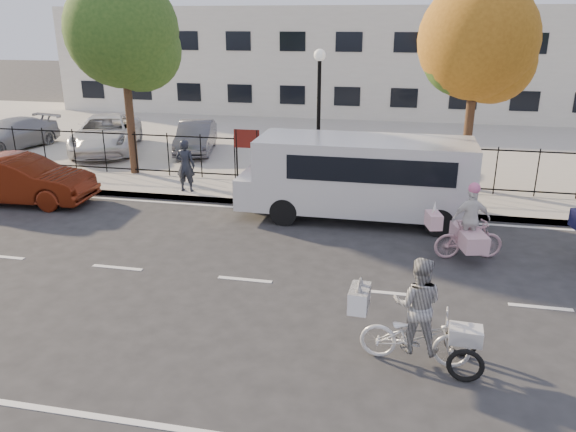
% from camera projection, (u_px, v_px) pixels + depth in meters
% --- Properties ---
extents(ground, '(120.00, 120.00, 0.00)m').
position_uv_depth(ground, '(245.00, 280.00, 12.12)').
color(ground, '#333334').
extents(road_markings, '(60.00, 9.52, 0.01)m').
position_uv_depth(road_markings, '(245.00, 280.00, 12.12)').
color(road_markings, silver).
rests_on(road_markings, ground).
extents(curb, '(60.00, 0.10, 0.15)m').
position_uv_depth(curb, '(292.00, 205.00, 16.76)').
color(curb, '#A8A399').
rests_on(curb, ground).
extents(sidewalk, '(60.00, 2.20, 0.15)m').
position_uv_depth(sidewalk, '(298.00, 195.00, 17.72)').
color(sidewalk, '#A8A399').
rests_on(sidewalk, ground).
extents(parking_lot, '(60.00, 15.60, 0.15)m').
position_uv_depth(parking_lot, '(334.00, 139.00, 25.94)').
color(parking_lot, '#A8A399').
rests_on(parking_lot, ground).
extents(iron_fence, '(58.00, 0.06, 1.50)m').
position_uv_depth(iron_fence, '(305.00, 161.00, 18.47)').
color(iron_fence, black).
rests_on(iron_fence, sidewalk).
extents(building, '(34.00, 10.00, 6.00)m').
position_uv_depth(building, '(357.00, 59.00, 34.20)').
color(building, silver).
rests_on(building, ground).
extents(lamppost, '(0.36, 0.36, 4.33)m').
position_uv_depth(lamppost, '(319.00, 95.00, 17.27)').
color(lamppost, black).
rests_on(lamppost, sidewalk).
extents(street_sign, '(0.85, 0.06, 1.80)m').
position_uv_depth(street_sign, '(247.00, 146.00, 18.28)').
color(street_sign, black).
rests_on(street_sign, sidewalk).
extents(zebra_trike, '(2.16, 0.83, 1.85)m').
position_uv_depth(zebra_trike, '(416.00, 323.00, 9.00)').
color(zebra_trike, white).
rests_on(zebra_trike, ground).
extents(unicorn_bike, '(1.88, 1.34, 1.85)m').
position_uv_depth(unicorn_bike, '(468.00, 231.00, 12.99)').
color(unicorn_bike, '#CE9DA7').
rests_on(unicorn_bike, ground).
extents(white_van, '(6.37, 2.18, 2.27)m').
position_uv_depth(white_van, '(359.00, 175.00, 15.47)').
color(white_van, white).
rests_on(white_van, ground).
extents(red_sedan, '(4.49, 1.78, 1.45)m').
position_uv_depth(red_sedan, '(20.00, 180.00, 16.96)').
color(red_sedan, '#561809').
rests_on(red_sedan, ground).
extents(pedestrian, '(0.62, 0.42, 1.66)m').
position_uv_depth(pedestrian, '(185.00, 165.00, 17.59)').
color(pedestrian, black).
rests_on(pedestrian, sidewalk).
extents(lot_car_a, '(2.62, 4.54, 1.24)m').
position_uv_depth(lot_car_a, '(11.00, 134.00, 23.44)').
color(lot_car_a, '#96999D').
rests_on(lot_car_a, parking_lot).
extents(lot_car_b, '(4.02, 5.71, 1.45)m').
position_uv_depth(lot_car_b, '(106.00, 134.00, 23.05)').
color(lot_car_b, silver).
rests_on(lot_car_b, parking_lot).
extents(lot_car_c, '(2.11, 3.97, 1.24)m').
position_uv_depth(lot_car_c, '(196.00, 137.00, 22.88)').
color(lot_car_c, '#51525A').
rests_on(lot_car_c, parking_lot).
extents(lot_car_d, '(1.87, 3.58, 1.16)m').
position_uv_depth(lot_car_d, '(400.00, 153.00, 20.41)').
color(lot_car_d, '#ABAEB3').
rests_on(lot_car_d, parking_lot).
extents(tree_west, '(3.72, 3.72, 6.82)m').
position_uv_depth(tree_west, '(127.00, 37.00, 18.49)').
color(tree_west, '#442D1D').
rests_on(tree_west, ground).
extents(tree_mid, '(3.58, 3.55, 6.51)m').
position_uv_depth(tree_mid, '(482.00, 46.00, 16.77)').
color(tree_mid, '#442D1D').
rests_on(tree_mid, ground).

